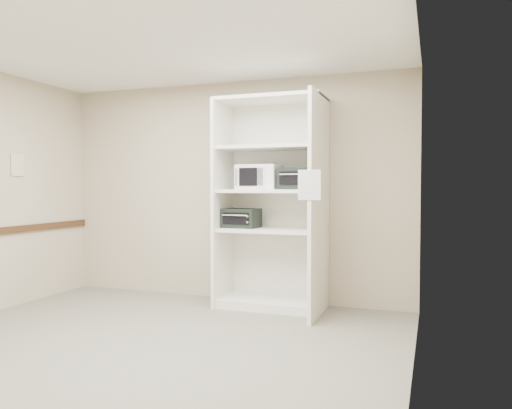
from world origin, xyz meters
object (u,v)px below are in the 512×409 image
(toaster_oven_lower, at_px, (241,218))
(shelving_unit, at_px, (275,210))
(toaster_oven_upper, at_px, (299,179))
(microwave, at_px, (259,177))

(toaster_oven_lower, bearing_deg, shelving_unit, 6.85)
(toaster_oven_upper, bearing_deg, toaster_oven_lower, -174.54)
(shelving_unit, bearing_deg, toaster_oven_upper, -6.55)
(shelving_unit, height_order, toaster_oven_lower, shelving_unit)
(microwave, xyz_separation_m, toaster_oven_lower, (-0.21, -0.03, -0.48))
(microwave, height_order, toaster_oven_upper, microwave)
(toaster_oven_lower, bearing_deg, microwave, 11.08)
(shelving_unit, bearing_deg, toaster_oven_lower, -176.90)
(microwave, bearing_deg, toaster_oven_lower, -170.86)
(toaster_oven_lower, bearing_deg, toaster_oven_upper, 2.74)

